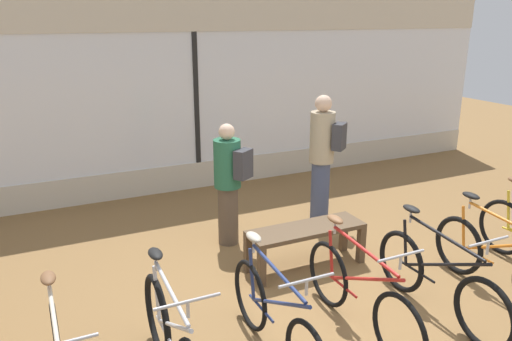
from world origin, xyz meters
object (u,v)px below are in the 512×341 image
display_bench (306,235)px  customer_near_rack (229,181)px  bicycle_center_right (438,281)px  bicycle_right (497,262)px  bicycle_center (359,295)px  customer_by_window (323,155)px  bicycle_center_left (275,320)px

display_bench → customer_near_rack: size_ratio=0.88×
bicycle_center_right → display_bench: size_ratio=1.25×
customer_near_rack → display_bench: bearing=-60.3°
bicycle_center_right → bicycle_right: size_ratio=1.01×
bicycle_center → bicycle_center_right: 0.86m
customer_near_rack → customer_by_window: customer_by_window is taller
bicycle_center → bicycle_center_left: bearing=-178.8°
customer_near_rack → customer_by_window: bearing=4.2°
bicycle_center → customer_by_window: size_ratio=0.95×
bicycle_center_right → customer_by_window: (0.24, 2.48, 0.62)m
bicycle_right → display_bench: size_ratio=1.23×
bicycle_center → customer_by_window: 2.69m
bicycle_right → customer_by_window: size_ratio=0.94×
customer_by_window → customer_near_rack: bearing=-175.8°
bicycle_center_left → display_bench: (1.08, 1.31, 0.03)m
bicycle_center → bicycle_center_right: bearing=-6.9°
bicycle_center_left → bicycle_center_right: bearing=-2.8°
bicycle_right → display_bench: 2.03m
bicycle_center_right → display_bench: (-0.66, 1.40, 0.04)m
bicycle_center_left → bicycle_center: bearing=1.2°
customer_by_window → bicycle_right: bearing=-76.0°
customer_near_rack → customer_by_window: size_ratio=0.87×
bicycle_center_right → bicycle_right: bicycle_right is taller
display_bench → customer_by_window: 1.52m
bicycle_center_left → bicycle_center_right: bicycle_center_left is taller
bicycle_right → customer_by_window: bearing=104.0°
bicycle_right → customer_near_rack: 3.16m
bicycle_center → customer_near_rack: (-0.36, 2.27, 0.47)m
bicycle_center → bicycle_right: 1.71m
bicycle_center_right → bicycle_center_left: bearing=177.2°
bicycle_right → bicycle_center_left: bearing=178.8°
customer_by_window → bicycle_center_left: bearing=-129.5°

